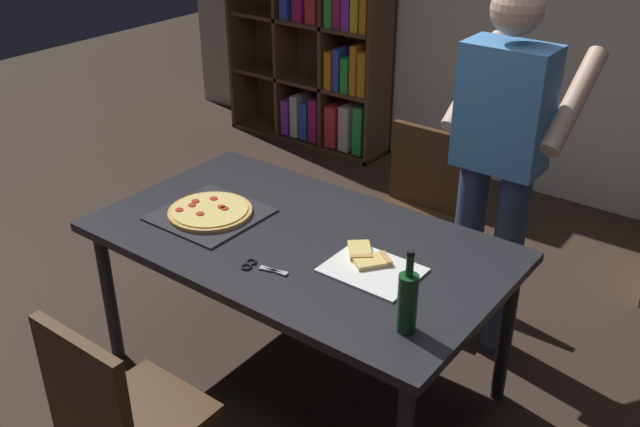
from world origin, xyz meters
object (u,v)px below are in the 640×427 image
object	(u,v)px
dining_table	(299,251)
bookshelf	(317,24)
chair_near_camera	(118,414)
person_serving_pizza	(500,155)
chair_far_side	(415,202)
pepperoni_pizza_on_tray	(210,212)
kitchen_scissors	(258,267)
wine_bottle	(407,301)

from	to	relation	value
dining_table	bookshelf	world-z (taller)	bookshelf
chair_near_camera	person_serving_pizza	world-z (taller)	person_serving_pizza
chair_far_side	pepperoni_pizza_on_tray	world-z (taller)	chair_far_side
chair_far_side	person_serving_pizza	distance (m)	0.75
pepperoni_pizza_on_tray	kitchen_scissors	world-z (taller)	pepperoni_pizza_on_tray
bookshelf	person_serving_pizza	size ratio (longest dim) A/B	1.11
person_serving_pizza	pepperoni_pizza_on_tray	bearing A→B (deg)	-138.42
bookshelf	pepperoni_pizza_on_tray	distance (m)	2.78
bookshelf	pepperoni_pizza_on_tray	xyz separation A→B (m)	(1.27, -2.46, -0.20)
chair_near_camera	chair_far_side	distance (m)	1.98
dining_table	chair_near_camera	world-z (taller)	chair_near_camera
chair_far_side	person_serving_pizza	size ratio (longest dim) A/B	0.51
dining_table	person_serving_pizza	world-z (taller)	person_serving_pizza
dining_table	chair_near_camera	xyz separation A→B (m)	(-0.00, -0.99, -0.17)
chair_near_camera	chair_far_side	world-z (taller)	same
chair_far_side	kitchen_scissors	size ratio (longest dim) A/B	4.54
chair_near_camera	wine_bottle	xyz separation A→B (m)	(0.69, 0.71, 0.36)
person_serving_pizza	wine_bottle	bearing A→B (deg)	-81.30
bookshelf	wine_bottle	size ratio (longest dim) A/B	6.17
chair_near_camera	person_serving_pizza	bearing A→B (deg)	73.25
dining_table	kitchen_scissors	world-z (taller)	kitchen_scissors
bookshelf	chair_far_side	bearing A→B (deg)	-39.04
chair_far_side	bookshelf	world-z (taller)	bookshelf
bookshelf	wine_bottle	world-z (taller)	bookshelf
dining_table	wine_bottle	bearing A→B (deg)	-21.86
dining_table	bookshelf	size ratio (longest dim) A/B	0.90
dining_table	person_serving_pizza	bearing A→B (deg)	55.47
chair_far_side	pepperoni_pizza_on_tray	bearing A→B (deg)	-112.00
bookshelf	person_serving_pizza	xyz separation A→B (m)	(2.24, -1.61, 0.03)
pepperoni_pizza_on_tray	kitchen_scissors	bearing A→B (deg)	-23.60
dining_table	chair_far_side	distance (m)	1.01
person_serving_pizza	kitchen_scissors	world-z (taller)	person_serving_pizza
chair_far_side	wine_bottle	xyz separation A→B (m)	(0.69, -1.27, 0.36)
chair_far_side	bookshelf	size ratio (longest dim) A/B	0.46
dining_table	chair_near_camera	distance (m)	1.01
pepperoni_pizza_on_tray	chair_far_side	bearing A→B (deg)	68.00
dining_table	chair_far_side	size ratio (longest dim) A/B	1.95
chair_far_side	kitchen_scissors	bearing A→B (deg)	-89.01
bookshelf	pepperoni_pizza_on_tray	world-z (taller)	bookshelf
pepperoni_pizza_on_tray	wine_bottle	distance (m)	1.15
chair_near_camera	pepperoni_pizza_on_tray	size ratio (longest dim) A/B	2.07
wine_bottle	chair_far_side	bearing A→B (deg)	118.58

